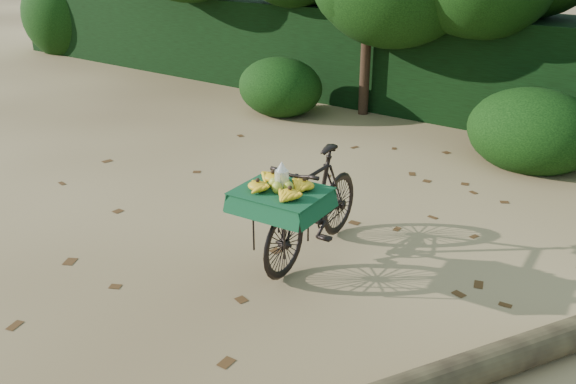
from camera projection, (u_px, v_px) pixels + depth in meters
The scene contains 6 objects.
ground at pixel (252, 246), 6.42m from camera, with size 80.00×80.00×0.00m, color tan.
vendor_bicycle at pixel (313, 204), 6.05m from camera, with size 0.84×1.88×1.10m.
hedge_backdrop at pixel (485, 68), 10.68m from camera, with size 26.00×1.80×1.80m, color black.
tree_row at pixel (437, 4), 10.04m from camera, with size 14.50×2.00×4.00m, color black, non-canonical shape.
bush_clumps at pixel (464, 123), 9.11m from camera, with size 8.80×1.70×0.90m, color black, non-canonical shape.
leaf_litter at pixel (289, 225), 6.89m from camera, with size 7.00×7.30×0.01m, color #452912, non-canonical shape.
Camera 1 is at (3.78, -4.29, 3.00)m, focal length 38.00 mm.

